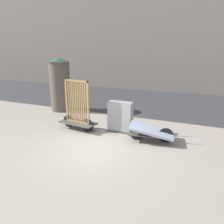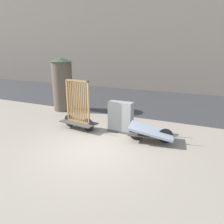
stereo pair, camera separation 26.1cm
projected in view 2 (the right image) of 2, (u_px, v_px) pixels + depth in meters
name	position (u px, v px, depth m)	size (l,w,h in m)	color
ground_plane	(92.00, 151.00, 7.77)	(60.00, 60.00, 0.00)	gray
road_strip	(154.00, 102.00, 15.15)	(56.00, 8.09, 0.01)	#38383A
building_facade	(176.00, 14.00, 18.65)	(48.00, 4.00, 12.80)	slate
bike_cart_with_bedframe	(78.00, 113.00, 9.71)	(2.44, 0.94, 2.22)	#4C4742
bike_cart_with_mattress	(151.00, 132.00, 8.43)	(2.46, 1.32, 0.67)	#4C4742
utility_cabinet	(121.00, 118.00, 9.44)	(1.11, 0.47, 1.33)	#4C4C4C
advertising_column	(62.00, 84.00, 12.69)	(1.29, 1.29, 3.06)	brown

